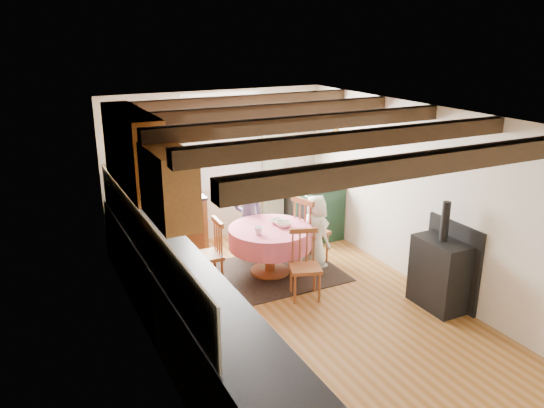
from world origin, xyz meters
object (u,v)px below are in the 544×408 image
aga_range (313,208)px  cup (258,230)px  chair_near (305,265)px  child_right (316,232)px  dining_table (270,251)px  chair_left (207,253)px  chair_right (311,230)px  cast_iron_stove (441,255)px  child_far (249,218)px

aga_range → cup: 2.02m
chair_near → cup: bearing=135.2°
cup → child_right: bearing=5.1°
dining_table → child_right: size_ratio=1.07×
chair_near → chair_left: chair_left is taller
child_right → chair_left: bearing=80.1°
aga_range → chair_right: bearing=-122.3°
chair_near → dining_table: bearing=115.1°
cast_iron_stove → cup: size_ratio=12.41×
dining_table → chair_left: (-0.90, 0.07, 0.11)m
chair_left → chair_right: (1.60, 0.01, 0.06)m
aga_range → cup: bearing=-142.0°
dining_table → child_far: 0.77m
child_far → chair_left: bearing=41.7°
chair_near → cast_iron_stove: (1.36, -0.93, 0.23)m
cast_iron_stove → cup: 2.33m
chair_left → cup: (0.65, -0.22, 0.29)m
child_far → cup: 0.92m
child_far → child_right: (0.69, -0.79, -0.07)m
chair_left → cast_iron_stove: size_ratio=0.67×
dining_table → chair_right: chair_right is taller
cast_iron_stove → child_far: 2.87m
chair_right → aga_range: chair_right is taller
dining_table → chair_near: chair_near is taller
dining_table → chair_left: chair_left is taller
child_right → cup: (-0.94, -0.08, 0.21)m
aga_range → chair_left: bearing=-155.5°
dining_table → child_right: 0.72m
chair_left → chair_right: 1.60m
chair_near → aga_range: aga_range is taller
aga_range → dining_table: bearing=-140.9°
chair_near → cup: 0.81m
chair_near → child_right: child_right is taller
chair_near → chair_left: (-0.98, 0.90, 0.01)m
dining_table → chair_near: (0.09, -0.82, 0.10)m
chair_left → child_right: size_ratio=0.85×
chair_right → aga_range: 1.19m
dining_table → chair_left: bearing=175.4°
chair_near → chair_left: bearing=156.7°
child_right → cup: size_ratio=9.77×
dining_table → child_far: bearing=89.9°
chair_near → aga_range: 2.28m
chair_near → child_far: 1.56m
chair_right → child_far: child_far is taller
chair_near → chair_right: bearing=75.1°
chair_right → cast_iron_stove: (0.74, -1.84, 0.17)m
chair_right → child_far: 0.95m
child_right → cup: bearing=90.1°
chair_right → child_right: child_right is taller
cast_iron_stove → cup: cast_iron_stove is taller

